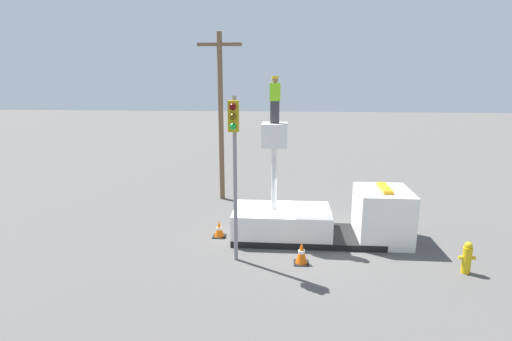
{
  "coord_description": "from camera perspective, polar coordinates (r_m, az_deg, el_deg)",
  "views": [
    {
      "loc": [
        -0.9,
        -15.18,
        6.36
      ],
      "look_at": [
        -1.97,
        -1.07,
        3.03
      ],
      "focal_mm": 28.0,
      "sensor_mm": 36.0,
      "label": 1
    }
  ],
  "objects": [
    {
      "name": "bucket_truck",
      "position": [
        16.23,
        9.71,
        -6.8
      ],
      "size": [
        6.92,
        2.33,
        4.64
      ],
      "color": "black",
      "rests_on": "ground"
    },
    {
      "name": "utility_pole",
      "position": [
        20.61,
        -5.06,
        8.25
      ],
      "size": [
        2.2,
        0.26,
        8.5
      ],
      "color": "brown",
      "rests_on": "ground"
    },
    {
      "name": "worker",
      "position": [
        15.21,
        2.72,
        10.06
      ],
      "size": [
        0.4,
        0.26,
        1.75
      ],
      "color": "#38383D",
      "rests_on": "bucket_truck"
    },
    {
      "name": "traffic_cone_rear",
      "position": [
        16.45,
        -5.28,
        -8.37
      ],
      "size": [
        0.52,
        0.52,
        0.66
      ],
      "color": "black",
      "rests_on": "ground"
    },
    {
      "name": "fire_hydrant",
      "position": [
        15.16,
        27.91,
        -10.97
      ],
      "size": [
        0.53,
        0.29,
        1.1
      ],
      "color": "gold",
      "rests_on": "ground"
    },
    {
      "name": "traffic_cone_curbside",
      "position": [
        14.25,
        6.51,
        -11.66
      ],
      "size": [
        0.52,
        0.52,
        0.8
      ],
      "color": "black",
      "rests_on": "ground"
    },
    {
      "name": "ground_plane",
      "position": [
        16.48,
        7.22,
        -9.56
      ],
      "size": [
        120.0,
        120.0,
        0.0
      ],
      "primitive_type": "plane",
      "color": "#565451"
    },
    {
      "name": "traffic_light_pole",
      "position": [
        13.22,
        -3.14,
        3.25
      ],
      "size": [
        0.34,
        0.57,
        5.77
      ],
      "color": "gray",
      "rests_on": "ground"
    }
  ]
}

